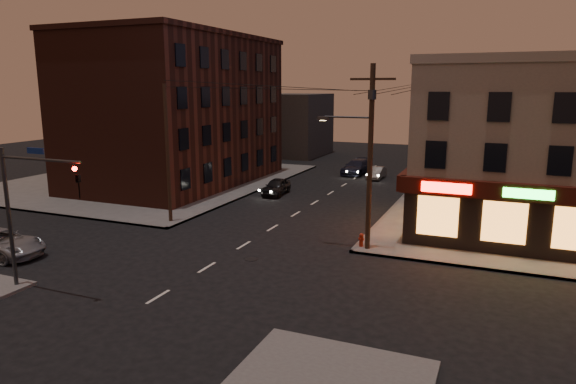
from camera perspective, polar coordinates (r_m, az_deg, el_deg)
The scene contains 16 objects.
ground at distance 26.50m, azimuth -9.01°, elevation -8.29°, with size 120.00×120.00×0.00m, color black.
sidewalk_ne at distance 41.32m, azimuth 28.74°, elevation -2.24°, with size 24.00×28.00×0.15m, color #514F4C.
sidewalk_nw at distance 51.64m, azimuth -14.96°, elevation 1.35°, with size 24.00×28.00×0.15m, color #514F4C.
pizza_building at distance 34.79m, azimuth 27.07°, elevation 4.40°, with size 15.85×12.85×10.50m.
brick_apartment at distance 48.84m, azimuth -12.08°, elevation 8.69°, with size 12.00×20.00×13.00m, color #451F16.
bg_building_ne_a at distance 59.33m, azimuth 23.48°, elevation 5.42°, with size 10.00×12.00×7.00m, color #3F3D3A.
bg_building_nw at distance 68.53m, azimuth 0.17°, elevation 7.51°, with size 9.00×10.00×8.00m, color #3F3D3A.
bg_building_ne_b at distance 73.33m, azimuth 21.84°, elevation 6.17°, with size 8.00×8.00×6.00m, color #3F3D3A.
utility_pole_main at distance 27.87m, azimuth 8.91°, elevation 4.89°, with size 4.20×0.44×10.00m.
utility_pole_far at distance 53.65m, azimuth 15.87°, elevation 6.61°, with size 0.26×0.26×9.00m, color #382619.
utility_pole_west at distance 34.41m, azimuth -13.23°, elevation 4.13°, with size 0.24×0.24×9.00m, color #382619.
traffic_signal at distance 24.89m, azimuth -27.29°, elevation -0.83°, with size 4.49×0.32×6.47m.
sedan_near at distance 43.22m, azimuth -1.29°, elevation 0.59°, with size 1.60×3.97×1.35m, color black.
sedan_mid at distance 51.39m, azimuth 9.81°, elevation 2.11°, with size 1.25×3.58×1.18m, color slate.
sedan_far at distance 53.83m, azimuth 7.64°, elevation 2.77°, with size 2.08×5.12×1.49m, color black.
fire_hydrant at distance 29.19m, azimuth 8.15°, elevation -5.22°, with size 0.34×0.34×0.76m.
Camera 1 is at (13.33, -21.07, 8.99)m, focal length 32.00 mm.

